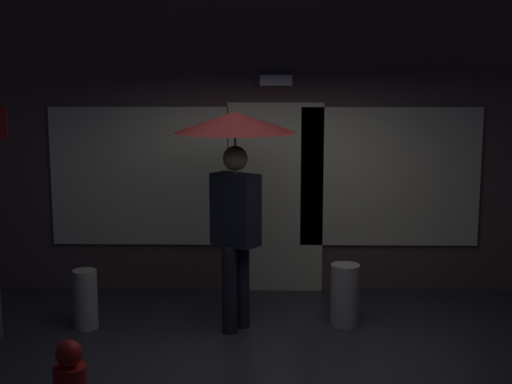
{
  "coord_description": "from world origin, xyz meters",
  "views": [
    {
      "loc": [
        -0.08,
        -6.05,
        2.56
      ],
      "look_at": [
        -0.2,
        0.85,
        1.4
      ],
      "focal_mm": 50.83,
      "sensor_mm": 36.0,
      "label": 1
    }
  ],
  "objects": [
    {
      "name": "building_facade",
      "position": [
        -0.0,
        2.35,
        2.01
      ],
      "size": [
        10.98,
        0.48,
        4.06
      ],
      "color": "brown",
      "rests_on": "ground"
    },
    {
      "name": "sidewalk_bollard",
      "position": [
        0.7,
        1.02,
        0.31
      ],
      "size": [
        0.29,
        0.29,
        0.63
      ],
      "primitive_type": "cylinder",
      "color": "#9E998E",
      "rests_on": "ground"
    },
    {
      "name": "person_with_umbrella",
      "position": [
        -0.4,
        0.85,
        1.73
      ],
      "size": [
        1.17,
        1.17,
        2.17
      ],
      "rotation": [
        0.0,
        0.0,
        2.52
      ],
      "color": "black",
      "rests_on": "ground"
    },
    {
      "name": "sidewalk_bollard_2",
      "position": [
        -1.91,
        0.87,
        0.3
      ],
      "size": [
        0.24,
        0.24,
        0.6
      ],
      "primitive_type": "cylinder",
      "color": "#B2A899",
      "rests_on": "ground"
    },
    {
      "name": "ground_plane",
      "position": [
        0.0,
        0.0,
        0.0
      ],
      "size": [
        18.0,
        18.0,
        0.0
      ],
      "primitive_type": "plane",
      "color": "#2D2D33"
    }
  ]
}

